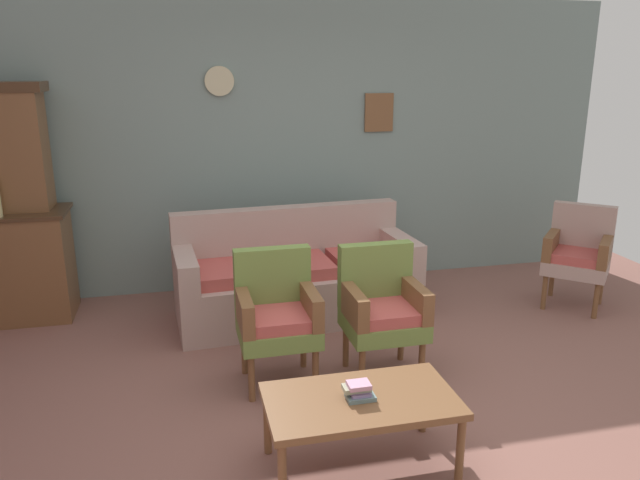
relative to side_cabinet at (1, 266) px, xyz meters
name	(u,v)px	position (x,y,z in m)	size (l,w,h in m)	color
ground_plane	(367,425)	(2.50, -2.25, -0.47)	(7.68, 7.68, 0.00)	#84564C
wall_back_with_decor	(286,146)	(2.50, 0.38, 0.89)	(6.40, 0.09, 2.70)	gray
side_cabinet	(1,266)	(0.00, 0.00, 0.00)	(1.16, 0.55, 0.93)	brown
floral_couch	(296,279)	(2.42, -0.49, -0.14)	(2.05, 0.93, 0.90)	tan
armchair_near_couch_end	(277,312)	(2.08, -1.57, 0.03)	(0.52, 0.49, 0.90)	olive
armchair_near_cabinet	(382,306)	(2.79, -1.63, 0.03)	(0.53, 0.50, 0.90)	olive
wingback_chair_by_fireplace	(578,252)	(4.89, -0.83, 0.03)	(0.71, 0.71, 0.90)	tan
coffee_table	(361,405)	(2.35, -2.61, -0.09)	(1.00, 0.56, 0.42)	brown
book_stack_on_table	(359,391)	(2.33, -2.62, 0.00)	(0.16, 0.11, 0.09)	slate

